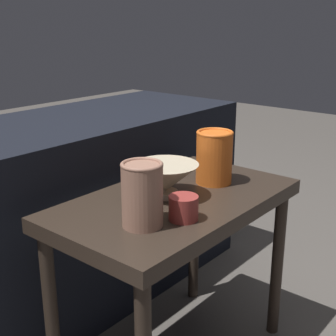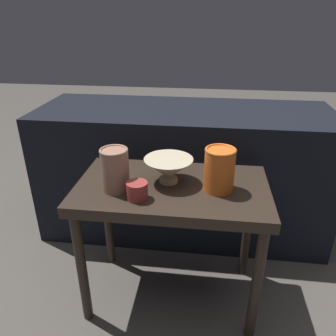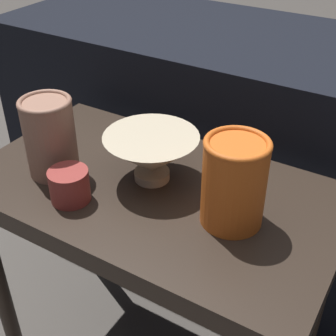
# 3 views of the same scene
# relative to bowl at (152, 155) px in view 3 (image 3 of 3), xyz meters

# --- Properties ---
(table) EXTENTS (0.68, 0.39, 0.52)m
(table) POSITION_rel_bowl_xyz_m (0.02, -0.02, -0.12)
(table) COLOR #2D231C
(table) RESTS_ON ground_plane
(couch_backdrop) EXTENTS (1.42, 0.50, 0.65)m
(couch_backdrop) POSITION_rel_bowl_xyz_m (0.02, 0.48, -0.25)
(couch_backdrop) COLOR black
(couch_backdrop) RESTS_ON ground_plane
(bowl) EXTENTS (0.17, 0.17, 0.09)m
(bowl) POSITION_rel_bowl_xyz_m (0.00, 0.00, 0.00)
(bowl) COLOR #C1B293
(bowl) RESTS_ON table
(vase_textured_left) EXTENTS (0.10, 0.10, 0.15)m
(vase_textured_left) POSITION_rel_bowl_xyz_m (-0.17, -0.08, 0.02)
(vase_textured_left) COLOR #996B56
(vase_textured_left) RESTS_ON table
(vase_colorful_right) EXTENTS (0.10, 0.10, 0.15)m
(vase_colorful_right) POSITION_rel_bowl_xyz_m (0.18, -0.03, 0.03)
(vase_colorful_right) COLOR orange
(vase_colorful_right) RESTS_ON table
(cup) EXTENTS (0.07, 0.07, 0.06)m
(cup) POSITION_rel_bowl_xyz_m (-0.09, -0.13, -0.02)
(cup) COLOR maroon
(cup) RESTS_ON table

